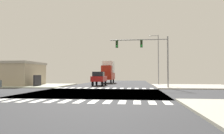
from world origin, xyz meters
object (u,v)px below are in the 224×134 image
Objects in this scene: bank_building at (8,74)px; street_lamp at (157,55)px; traffic_signal_mast at (145,50)px; pickup_middle_1 at (99,78)px; box_truck_queued_1 at (108,71)px.

street_lamp is at bearing 9.87° from bank_building.
traffic_signal_mast reaches higher than pickup_middle_1.
traffic_signal_mast is 10.51m from pickup_middle_1.
bank_building is at bearing 39.55° from box_truck_queued_1.
traffic_signal_mast is at bearing 112.71° from box_truck_queued_1.
pickup_middle_1 is (0.00, -11.52, -1.27)m from box_truck_queued_1.
traffic_signal_mast is 1.55× the size of pickup_middle_1.
pickup_middle_1 is at bearing 4.84° from bank_building.
pickup_middle_1 is (-9.93, -3.12, -3.99)m from street_lamp.
street_lamp reaches higher than pickup_middle_1.
bank_building is 1.67× the size of box_truck_queued_1.
street_lamp is at bearing 75.21° from traffic_signal_mast.
traffic_signal_mast is 9.72m from street_lamp.
traffic_signal_mast is at bearing 139.87° from pickup_middle_1.
box_truck_queued_1 is 11.59m from pickup_middle_1.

